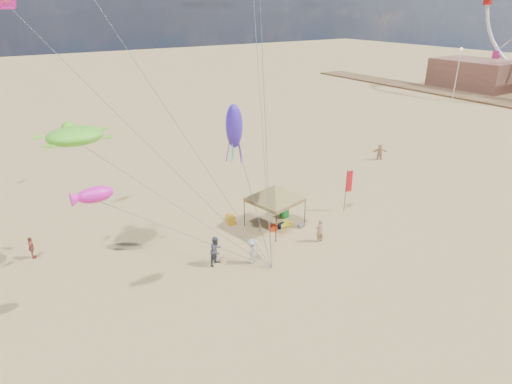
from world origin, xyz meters
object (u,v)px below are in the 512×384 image
beach_cart (285,224)px  person_near_a (319,230)px  chair_green (284,213)px  person_far_c (380,152)px  person_near_c (252,251)px  cooler_blue (283,199)px  feather_flag (348,184)px  lamp_north (459,65)px  canopy_tent (275,186)px  cooler_red (273,228)px  chair_yellow (231,220)px  person_far_a (32,248)px  person_near_b (216,251)px

beach_cart → person_near_a: person_near_a is taller
chair_green → person_far_c: bearing=18.0°
person_near_c → person_far_c: person_far_c is taller
cooler_blue → person_near_c: bearing=-138.1°
feather_flag → lamp_north: 51.26m
canopy_tent → person_far_c: size_ratio=3.60×
canopy_tent → feather_flag: canopy_tent is taller
chair_green → person_near_a: bearing=-93.3°
cooler_red → person_far_c: (17.92, 6.44, 0.64)m
canopy_tent → person_near_a: (1.29, -3.34, -2.30)m
canopy_tent → beach_cart: 3.03m
chair_yellow → person_far_a: (-12.61, 2.86, 0.39)m
beach_cart → lamp_north: lamp_north is taller
chair_green → lamp_north: size_ratio=0.08×
cooler_red → person_near_c: 4.42m
person_far_a → person_far_c: person_far_c is taller
feather_flag → beach_cart: bearing=174.7°
feather_flag → person_far_c: (11.37, 6.95, -1.39)m
feather_flag → cooler_blue: 5.47m
canopy_tent → person_far_c: 18.68m
cooler_red → person_near_a: person_near_a is taller
chair_yellow → beach_cart: 3.89m
cooler_blue → person_near_a: (-1.90, -6.58, 0.64)m
cooler_red → person_near_c: (-3.45, -2.70, 0.64)m
cooler_blue → person_far_c: person_far_c is taller
chair_green → person_far_a: size_ratio=0.47×
person_near_b → person_far_a: (-9.29, 6.88, -0.20)m
person_near_c → lamp_north: (56.13, 24.30, 4.69)m
canopy_tent → person_near_a: size_ratio=3.59×
canopy_tent → person_near_c: canopy_tent is taller
chair_yellow → person_near_b: 5.24m
lamp_north → cooler_red: bearing=-157.7°
person_near_c → person_far_a: person_near_c is taller
cooler_red → beach_cart: 1.04m
canopy_tent → cooler_red: (-0.41, -0.38, -2.95)m
canopy_tent → person_near_c: 5.44m
beach_cart → person_far_c: bearing=20.9°
feather_flag → cooler_blue: feather_flag is taller
cooler_blue → lamp_north: (49.09, 17.98, 5.33)m
canopy_tent → person_near_b: 6.50m
cooler_blue → person_near_b: bearing=-149.5°
canopy_tent → beach_cart: (0.64, -0.37, -2.94)m
chair_yellow → person_near_c: 5.27m
feather_flag → cooler_blue: (-2.96, 4.13, -2.03)m
chair_green → person_far_c: (15.98, 5.20, 0.48)m
person_near_b → canopy_tent: bearing=-5.9°
cooler_blue → person_far_c: (14.32, 2.82, 0.64)m
cooler_red → person_near_a: (1.70, -2.96, 0.64)m
beach_cart → person_near_b: person_near_b is taller
canopy_tent → person_far_a: (-15.06, 4.85, -2.39)m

